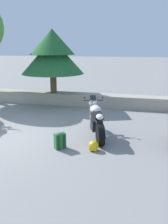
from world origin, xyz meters
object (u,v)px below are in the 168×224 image
at_px(rider_helmet, 93,146).
at_px(pine_tree_mid_left, 52,53).
at_px(motorcycle_white_centre, 96,121).
at_px(rider_backpack, 60,140).

relative_size(rider_helmet, pine_tree_mid_left, 0.09).
relative_size(motorcycle_white_centre, rider_helmet, 7.09).
height_order(motorcycle_white_centre, rider_helmet, motorcycle_white_centre).
height_order(motorcycle_white_centre, rider_backpack, motorcycle_white_centre).
bearing_deg(pine_tree_mid_left, motorcycle_white_centre, -53.64).
xyz_separation_m(motorcycle_white_centre, rider_backpack, (-0.79, -1.19, -0.24)).
relative_size(rider_backpack, pine_tree_mid_left, 0.16).
height_order(motorcycle_white_centre, pine_tree_mid_left, pine_tree_mid_left).
xyz_separation_m(motorcycle_white_centre, rider_helmet, (0.15, -1.12, -0.35)).
relative_size(motorcycle_white_centre, pine_tree_mid_left, 0.66).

